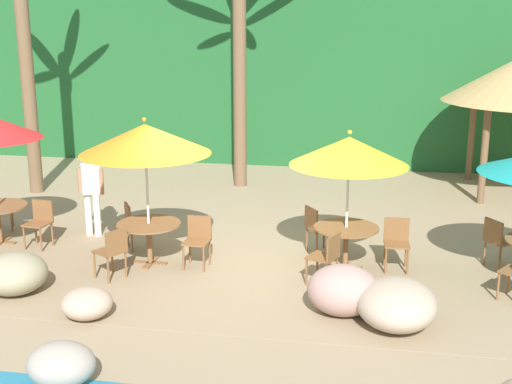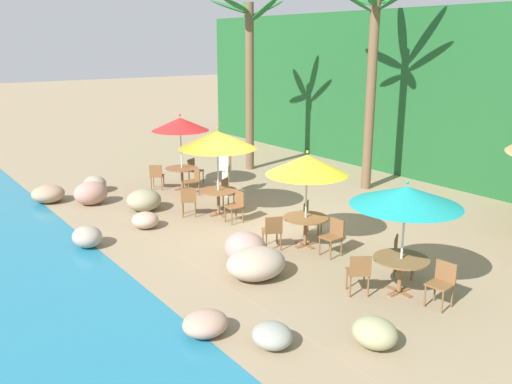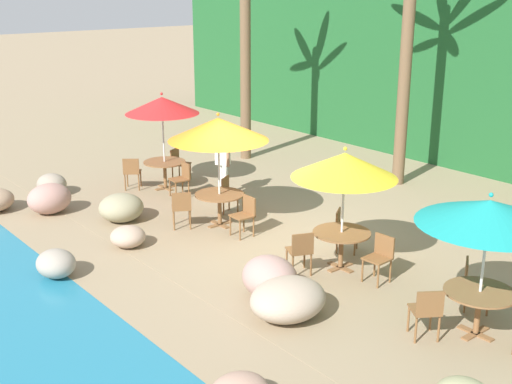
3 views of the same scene
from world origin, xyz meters
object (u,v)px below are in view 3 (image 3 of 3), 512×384
umbrella_orange (218,129)px  chair_orange_inland (230,192)px  umbrella_teal (489,212)px  chair_yellow_left (301,250)px  palm_tree_nearest (245,22)px  waiter_in_white (223,160)px  chair_red_left (132,171)px  dining_table_teal (479,299)px  chair_yellow_inland (343,227)px  chair_teal_inland (472,281)px  umbrella_red (162,105)px  chair_teal_left (427,310)px  palm_tree_second (410,9)px  chair_red_inland (178,162)px  dining_table_orange (220,199)px  umbrella_yellow (345,165)px  chair_red_seaward (182,177)px  chair_orange_seaward (245,213)px  dining_table_yellow (342,238)px  dining_table_red (165,166)px  chair_yellow_seaward (380,255)px  chair_orange_left (182,207)px

umbrella_orange → chair_orange_inland: 1.90m
umbrella_teal → chair_yellow_left: bearing=-169.3°
palm_tree_nearest → waiter_in_white: bearing=-46.8°
chair_red_left → dining_table_teal: 10.03m
chair_yellow_inland → chair_teal_inland: 3.10m
chair_orange_inland → waiter_in_white: 1.31m
umbrella_red → chair_teal_left: size_ratio=2.93×
umbrella_red → chair_orange_inland: (2.62, 0.15, -1.71)m
umbrella_red → palm_tree_second: (3.62, 5.13, 2.34)m
chair_red_inland → dining_table_orange: chair_red_inland is taller
dining_table_teal → waiter_in_white: 8.09m
chair_teal_left → waiter_in_white: 7.84m
umbrella_yellow → chair_red_inland: bearing=173.0°
chair_orange_inland → palm_tree_second: bearing=78.7°
umbrella_red → umbrella_yellow: bearing=-1.2°
umbrella_yellow → chair_red_seaward: bearing=178.8°
chair_red_inland → umbrella_orange: umbrella_orange is taller
chair_orange_seaward → chair_teal_inland: size_ratio=1.00×
chair_teal_inland → waiter_in_white: (-7.47, 0.41, 0.47)m
chair_red_seaward → dining_table_yellow: 5.64m
dining_table_red → dining_table_orange: bearing=-9.6°
dining_table_orange → chair_yellow_inland: 2.98m
chair_teal_inland → chair_red_seaward: bearing=-177.5°
chair_yellow_seaward → umbrella_teal: size_ratio=0.37×
chair_red_left → chair_yellow_left: bearing=-1.9°
dining_table_orange → chair_orange_seaward: (0.85, 0.05, -0.10)m
umbrella_teal → dining_table_teal: 1.40m
umbrella_red → chair_orange_seaward: (4.00, -0.48, -1.71)m
umbrella_red → palm_tree_nearest: bearing=107.7°
dining_table_red → chair_red_seaward: (0.85, -0.02, -0.10)m
umbrella_yellow → chair_teal_left: size_ratio=2.75×
umbrella_orange → chair_teal_inland: 6.18m
chair_red_left → dining_table_orange: 3.60m
chair_teal_inland → chair_red_inland: bearing=177.7°
dining_table_orange → chair_teal_left: chair_teal_left is taller
chair_orange_inland → umbrella_yellow: bearing=-4.2°
chair_orange_seaward → dining_table_teal: size_ratio=0.79×
chair_red_left → umbrella_yellow: size_ratio=0.36×
palm_tree_second → dining_table_yellow: bearing=-61.3°
umbrella_orange → chair_yellow_seaward: (4.20, 0.53, -1.69)m
dining_table_red → dining_table_orange: same height
dining_table_yellow → palm_tree_second: size_ratio=0.16×
chair_orange_seaward → chair_orange_left: 1.47m
dining_table_red → umbrella_orange: umbrella_orange is taller
chair_orange_inland → chair_teal_left: 6.66m
chair_teal_left → palm_tree_second: palm_tree_second is taller
chair_orange_seaward → umbrella_teal: umbrella_teal is taller
chair_red_left → chair_red_seaward: bearing=28.4°
chair_red_seaward → dining_table_yellow: size_ratio=0.79×
chair_red_inland → chair_red_left: size_ratio=1.00×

